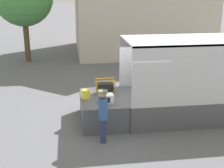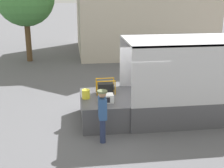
% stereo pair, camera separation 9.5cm
% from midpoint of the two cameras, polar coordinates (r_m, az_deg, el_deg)
% --- Properties ---
extents(ground_plane, '(160.00, 160.00, 0.00)m').
position_cam_midpoint_polar(ground_plane, '(11.74, 2.54, -6.47)').
color(ground_plane, slate).
extents(tailgate_deck, '(1.60, 2.34, 0.92)m').
position_cam_midpoint_polar(tailgate_deck, '(11.45, -1.39, -4.58)').
color(tailgate_deck, '#4C4C51').
rests_on(tailgate_deck, ground).
extents(microwave, '(0.50, 0.40, 0.28)m').
position_cam_midpoint_polar(microwave, '(10.78, -0.83, -2.61)').
color(microwave, white).
rests_on(microwave, tailgate_deck).
extents(portable_generator, '(0.70, 0.42, 0.55)m').
position_cam_midpoint_polar(portable_generator, '(11.61, -0.86, -0.74)').
color(portable_generator, black).
rests_on(portable_generator, tailgate_deck).
extents(orange_bucket, '(0.28, 0.28, 0.33)m').
position_cam_midpoint_polar(orange_bucket, '(11.13, -4.55, -1.85)').
color(orange_bucket, yellow).
rests_on(orange_bucket, tailgate_deck).
extents(worker_person, '(0.31, 0.44, 1.75)m').
position_cam_midpoint_polar(worker_person, '(9.66, -1.47, -4.97)').
color(worker_person, navy).
rests_on(worker_person, ground).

